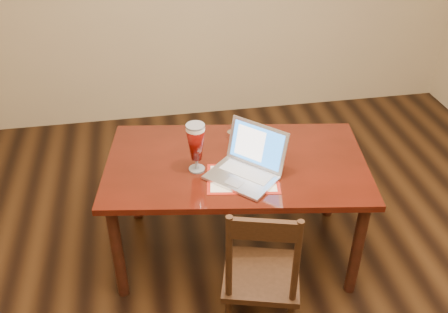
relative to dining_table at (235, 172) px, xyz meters
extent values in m
cube|color=#441009|center=(0.01, 0.01, 0.05)|extent=(1.62, 1.07, 0.04)
cylinder|color=#36140D|center=(-0.72, -0.23, -0.30)|extent=(0.07, 0.07, 0.67)
cylinder|color=#36140D|center=(0.62, -0.44, -0.30)|extent=(0.07, 0.07, 0.67)
cylinder|color=#36140D|center=(-0.61, 0.46, -0.30)|extent=(0.07, 0.07, 0.67)
cylinder|color=#36140D|center=(0.73, 0.25, -0.30)|extent=(0.07, 0.07, 0.67)
cube|color=#A91C0F|center=(0.01, -0.17, 0.07)|extent=(0.43, 0.34, 0.00)
cube|color=white|center=(0.01, -0.17, 0.07)|extent=(0.39, 0.30, 0.00)
cube|color=silver|center=(0.00, -0.17, 0.08)|extent=(0.43, 0.43, 0.02)
cube|color=#AFAFB4|center=(0.04, -0.13, 0.09)|extent=(0.29, 0.29, 0.00)
cube|color=#AFAEB3|center=(-0.05, -0.22, 0.09)|extent=(0.11, 0.11, 0.00)
cube|color=silver|center=(0.11, -0.06, 0.21)|extent=(0.31, 0.30, 0.24)
cube|color=blue|center=(0.11, -0.06, 0.21)|extent=(0.26, 0.26, 0.20)
cube|color=white|center=(0.08, -0.03, 0.21)|extent=(0.16, 0.16, 0.17)
cylinder|color=silver|center=(-0.23, -0.03, 0.08)|extent=(0.09, 0.09, 0.01)
cylinder|color=silver|center=(-0.23, -0.03, 0.11)|extent=(0.02, 0.02, 0.06)
cylinder|color=white|center=(-0.23, -0.03, 0.34)|extent=(0.10, 0.10, 0.02)
cylinder|color=silver|center=(-0.23, -0.03, 0.36)|extent=(0.10, 0.10, 0.01)
cylinder|color=white|center=(0.03, 0.27, 0.09)|extent=(0.06, 0.06, 0.04)
cylinder|color=white|center=(0.09, 0.28, 0.09)|extent=(0.06, 0.06, 0.04)
cube|color=#331C0E|center=(0.02, -0.60, -0.24)|extent=(0.47, 0.46, 0.04)
cylinder|color=#331C0E|center=(-0.09, -0.41, -0.45)|extent=(0.04, 0.04, 0.38)
cylinder|color=#331C0E|center=(0.21, -0.49, -0.45)|extent=(0.04, 0.04, 0.38)
cylinder|color=#331C0E|center=(-0.17, -0.70, 0.03)|extent=(0.03, 0.03, 0.50)
cylinder|color=#331C0E|center=(0.13, -0.78, 0.03)|extent=(0.03, 0.03, 0.50)
cube|color=#331C0E|center=(-0.02, -0.74, 0.21)|extent=(0.31, 0.11, 0.11)
camera|label=1|loc=(-0.48, -2.32, 1.71)|focal=40.00mm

